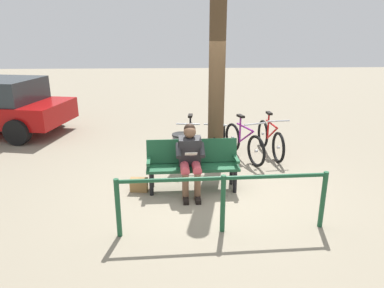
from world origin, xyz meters
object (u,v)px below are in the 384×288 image
handbag (139,185)px  bicycle_orange (190,142)px  tree_trunk (217,73)px  person_reading (190,156)px  litter_bin (182,151)px  bicycle_purple (244,143)px  bicycle_red (218,143)px  bicycle_blue (270,139)px  bench (192,161)px

handbag → bicycle_orange: (-0.95, -1.64, 0.24)m
handbag → tree_trunk: bearing=-141.5°
person_reading → litter_bin: 1.12m
litter_bin → bicycle_orange: size_ratio=0.44×
tree_trunk → litter_bin: (0.70, 0.15, -1.54)m
litter_bin → bicycle_orange: 0.65m
person_reading → tree_trunk: 1.83m
bicycle_purple → bicycle_red: size_ratio=0.99×
handbag → litter_bin: (-0.77, -1.02, 0.25)m
litter_bin → bicycle_blue: 2.15m
bench → bicycle_blue: size_ratio=0.96×
person_reading → litter_bin: person_reading is taller
tree_trunk → bicycle_purple: (-0.67, -0.40, -1.55)m
bicycle_blue → bicycle_purple: same height
bench → tree_trunk: tree_trunk is taller
handbag → bicycle_red: 2.21m
bicycle_blue → tree_trunk: bearing=-69.0°
bicycle_red → bicycle_orange: size_ratio=0.97×
bench → bicycle_orange: (-0.01, -1.53, -0.15)m
bench → person_reading: size_ratio=1.34×
bicycle_red → bicycle_orange: bearing=-83.2°
handbag → bicycle_red: bearing=-135.7°
tree_trunk → litter_bin: tree_trunk is taller
bicycle_blue → bicycle_red: (1.20, 0.27, 0.00)m
bicycle_orange → litter_bin: bearing=-10.0°
bench → bicycle_orange: size_ratio=0.96×
handbag → tree_trunk: 2.59m
person_reading → bicycle_blue: (-1.88, -1.86, -0.31)m
litter_bin → bicycle_blue: bearing=-158.6°
handbag → bicycle_orange: size_ratio=0.18×
litter_bin → bicycle_blue: bicycle_blue is taller
person_reading → handbag: bearing=-5.3°
litter_bin → bicycle_red: size_ratio=0.45×
bicycle_purple → bicycle_orange: same height
litter_bin → bicycle_orange: bicycle_orange is taller
bench → tree_trunk: bearing=-118.0°
tree_trunk → bicycle_blue: tree_trunk is taller
person_reading → bicycle_red: person_reading is taller
bench → person_reading: bearing=72.8°
person_reading → bicycle_red: bearing=-114.7°
handbag → bicycle_blue: (-2.77, -1.80, 0.24)m
tree_trunk → bicycle_blue: size_ratio=2.28×
person_reading → bicycle_orange: size_ratio=0.72×
person_reading → bicycle_blue: 2.66m
bench → bicycle_red: 1.57m
person_reading → bicycle_purple: (-1.23, -1.62, -0.31)m
bicycle_red → bicycle_orange: same height
bench → bicycle_orange: bearing=-92.2°
person_reading → bicycle_orange: bearing=-93.7°
handbag → litter_bin: size_ratio=0.41×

